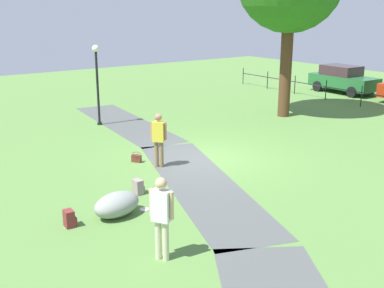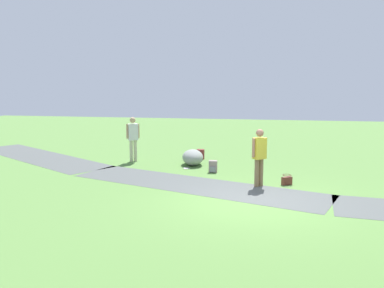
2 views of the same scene
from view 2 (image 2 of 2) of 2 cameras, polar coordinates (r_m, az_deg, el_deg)
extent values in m
plane|color=#567F3C|center=(10.66, 8.15, -8.02)|extent=(48.00, 48.00, 0.00)
cube|color=#4C504F|center=(12.25, 0.32, -5.72)|extent=(8.18, 4.43, 0.01)
cube|color=#4C504F|center=(18.01, -20.62, -1.66)|extent=(7.80, 5.85, 0.01)
ellipsoid|color=gray|center=(15.13, 0.10, -1.87)|extent=(1.04, 1.38, 0.57)
cylinder|color=olive|center=(12.10, 9.04, -4.02)|extent=(0.13, 0.13, 0.83)
cylinder|color=olive|center=(12.20, 9.63, -3.93)|extent=(0.13, 0.13, 0.83)
cube|color=gold|center=(12.01, 9.42, -0.60)|extent=(0.43, 0.42, 0.62)
cylinder|color=#A3705A|center=(11.87, 8.59, -0.52)|extent=(0.08, 0.08, 0.55)
cylinder|color=#A3705A|center=(12.15, 10.23, -0.35)|extent=(0.08, 0.08, 0.55)
sphere|color=#A3705A|center=(11.95, 9.47, 1.55)|extent=(0.22, 0.22, 0.22)
cylinder|color=beige|center=(15.93, -8.49, -0.96)|extent=(0.13, 0.13, 0.84)
cylinder|color=beige|center=(15.96, -7.93, -0.92)|extent=(0.13, 0.13, 0.84)
cube|color=silver|center=(15.84, -8.27, 1.68)|extent=(0.43, 0.39, 0.63)
cylinder|color=tan|center=(15.79, -9.05, 1.77)|extent=(0.08, 0.08, 0.56)
cylinder|color=tan|center=(15.89, -7.50, 1.84)|extent=(0.08, 0.08, 0.56)
sphere|color=tan|center=(15.79, -8.30, 3.33)|extent=(0.23, 0.23, 0.23)
cube|color=brown|center=(12.56, 13.12, -5.04)|extent=(0.33, 0.28, 0.24)
torus|color=brown|center=(12.52, 13.15, -4.24)|extent=(0.38, 0.38, 0.02)
cube|color=maroon|center=(16.26, 1.20, -1.45)|extent=(0.29, 0.22, 0.40)
cube|color=brown|center=(16.15, 1.09, -1.81)|extent=(0.20, 0.07, 0.18)
cube|color=gray|center=(13.95, 2.96, -3.15)|extent=(0.29, 0.21, 0.40)
cube|color=gray|center=(13.84, 2.91, -3.58)|extent=(0.20, 0.07, 0.18)
cylinder|color=white|center=(14.53, -0.77, -3.43)|extent=(0.23, 0.23, 0.02)
camera|label=1|loc=(23.15, -22.38, 12.49)|focal=45.12mm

